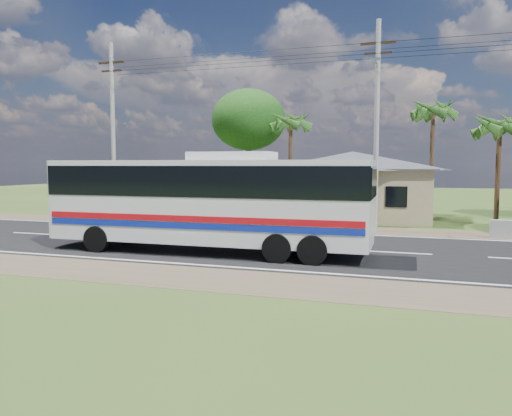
% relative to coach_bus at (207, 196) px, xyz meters
% --- Properties ---
extents(ground, '(120.00, 120.00, 0.00)m').
position_rel_coach_bus_xyz_m(ground, '(2.86, 2.23, -2.31)').
color(ground, '#2B4819').
rests_on(ground, ground).
extents(road, '(120.00, 16.00, 0.03)m').
position_rel_coach_bus_xyz_m(road, '(2.86, 2.23, -2.30)').
color(road, black).
rests_on(road, ground).
extents(house, '(12.40, 10.00, 5.00)m').
position_rel_coach_bus_xyz_m(house, '(3.86, 15.23, 0.34)').
color(house, tan).
rests_on(house, ground).
extents(utility_poles, '(32.80, 2.22, 11.00)m').
position_rel_coach_bus_xyz_m(utility_poles, '(5.53, 8.72, 3.46)').
color(utility_poles, '#9E9E99').
rests_on(utility_poles, ground).
extents(palm_near, '(2.80, 2.80, 6.70)m').
position_rel_coach_bus_xyz_m(palm_near, '(12.36, 13.23, 3.40)').
color(palm_near, '#47301E').
rests_on(palm_near, ground).
extents(palm_mid, '(2.80, 2.80, 8.20)m').
position_rel_coach_bus_xyz_m(palm_mid, '(8.86, 17.73, 4.85)').
color(palm_mid, '#47301E').
rests_on(palm_mid, ground).
extents(palm_far, '(2.80, 2.80, 7.70)m').
position_rel_coach_bus_xyz_m(palm_far, '(-1.14, 18.23, 4.37)').
color(palm_far, '#47301E').
rests_on(palm_far, ground).
extents(tree_behind_house, '(6.00, 6.00, 9.61)m').
position_rel_coach_bus_xyz_m(tree_behind_house, '(-5.14, 20.23, 4.81)').
color(tree_behind_house, '#47301E').
rests_on(tree_behind_house, ground).
extents(coach_bus, '(13.03, 2.97, 4.03)m').
position_rel_coach_bus_xyz_m(coach_bus, '(0.00, 0.00, 0.00)').
color(coach_bus, silver).
rests_on(coach_bus, ground).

